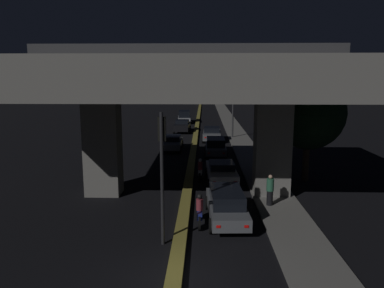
{
  "coord_description": "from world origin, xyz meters",
  "views": [
    {
      "loc": [
        0.96,
        -11.49,
        6.68
      ],
      "look_at": [
        -0.03,
        19.43,
        1.21
      ],
      "focal_mm": 35.0,
      "sensor_mm": 36.0,
      "label": 1
    }
  ],
  "objects_px": {
    "street_lamp": "(230,92)",
    "car_grey_third": "(216,146)",
    "car_grey_lead": "(226,204)",
    "car_black_second_oncoming": "(182,126)",
    "car_grey_lead_oncoming": "(173,142)",
    "motorcycle_blue_filtering_near": "(200,212)",
    "pedestrian_on_sidewalk": "(270,190)",
    "car_silver_third_oncoming": "(184,116)",
    "motorcycle_white_filtering_mid": "(200,170)",
    "traffic_light_left_of_median": "(162,156)",
    "car_grey_fourth": "(212,134)",
    "car_white_second": "(221,172)"
  },
  "relations": [
    {
      "from": "car_grey_lead",
      "to": "car_black_second_oncoming",
      "type": "height_order",
      "value": "car_black_second_oncoming"
    },
    {
      "from": "car_black_second_oncoming",
      "to": "street_lamp",
      "type": "bearing_deg",
      "value": 52.99
    },
    {
      "from": "street_lamp",
      "to": "car_black_second_oncoming",
      "type": "distance_m",
      "value": 8.4
    },
    {
      "from": "traffic_light_left_of_median",
      "to": "street_lamp",
      "type": "height_order",
      "value": "street_lamp"
    },
    {
      "from": "car_grey_lead",
      "to": "car_silver_third_oncoming",
      "type": "relative_size",
      "value": 0.98
    },
    {
      "from": "car_white_second",
      "to": "motorcycle_blue_filtering_near",
      "type": "xyz_separation_m",
      "value": [
        -1.32,
        -7.11,
        -0.1
      ]
    },
    {
      "from": "car_grey_fourth",
      "to": "car_silver_third_oncoming",
      "type": "xyz_separation_m",
      "value": [
        -3.82,
        16.57,
        0.16
      ]
    },
    {
      "from": "car_grey_fourth",
      "to": "car_black_second_oncoming",
      "type": "relative_size",
      "value": 0.99
    },
    {
      "from": "motorcycle_blue_filtering_near",
      "to": "street_lamp",
      "type": "bearing_deg",
      "value": -7.05
    },
    {
      "from": "traffic_light_left_of_median",
      "to": "street_lamp",
      "type": "bearing_deg",
      "value": 80.63
    },
    {
      "from": "street_lamp",
      "to": "car_grey_third",
      "type": "xyz_separation_m",
      "value": [
        -1.84,
        -9.48,
        -4.37
      ]
    },
    {
      "from": "motorcycle_white_filtering_mid",
      "to": "pedestrian_on_sidewalk",
      "type": "bearing_deg",
      "value": -143.17
    },
    {
      "from": "motorcycle_blue_filtering_near",
      "to": "car_grey_lead_oncoming",
      "type": "bearing_deg",
      "value": 8.42
    },
    {
      "from": "traffic_light_left_of_median",
      "to": "pedestrian_on_sidewalk",
      "type": "relative_size",
      "value": 3.31
    },
    {
      "from": "car_grey_third",
      "to": "car_grey_fourth",
      "type": "distance_m",
      "value": 7.37
    },
    {
      "from": "car_silver_third_oncoming",
      "to": "motorcycle_blue_filtering_near",
      "type": "bearing_deg",
      "value": 1.21
    },
    {
      "from": "car_grey_lead",
      "to": "car_grey_lead_oncoming",
      "type": "xyz_separation_m",
      "value": [
        -4.02,
        17.65,
        -0.1
      ]
    },
    {
      "from": "traffic_light_left_of_median",
      "to": "car_grey_lead",
      "type": "height_order",
      "value": "traffic_light_left_of_median"
    },
    {
      "from": "car_grey_lead",
      "to": "motorcycle_blue_filtering_near",
      "type": "height_order",
      "value": "car_grey_lead"
    },
    {
      "from": "car_grey_third",
      "to": "car_grey_lead_oncoming",
      "type": "bearing_deg",
      "value": 59.36
    },
    {
      "from": "car_grey_lead",
      "to": "car_silver_third_oncoming",
      "type": "xyz_separation_m",
      "value": [
        -4.05,
        39.21,
        0.16
      ]
    },
    {
      "from": "car_grey_fourth",
      "to": "motorcycle_white_filtering_mid",
      "type": "relative_size",
      "value": 2.56
    },
    {
      "from": "car_silver_third_oncoming",
      "to": "pedestrian_on_sidewalk",
      "type": "relative_size",
      "value": 2.99
    },
    {
      "from": "traffic_light_left_of_median",
      "to": "car_grey_third",
      "type": "xyz_separation_m",
      "value": [
        2.67,
        17.88,
        -2.87
      ]
    },
    {
      "from": "traffic_light_left_of_median",
      "to": "car_grey_fourth",
      "type": "distance_m",
      "value": 25.53
    },
    {
      "from": "car_grey_lead",
      "to": "motorcycle_white_filtering_mid",
      "type": "relative_size",
      "value": 2.74
    },
    {
      "from": "motorcycle_blue_filtering_near",
      "to": "traffic_light_left_of_median",
      "type": "bearing_deg",
      "value": 144.14
    },
    {
      "from": "car_grey_lead_oncoming",
      "to": "motorcycle_blue_filtering_near",
      "type": "relative_size",
      "value": 2.23
    },
    {
      "from": "car_grey_lead_oncoming",
      "to": "car_black_second_oncoming",
      "type": "bearing_deg",
      "value": 179.11
    },
    {
      "from": "car_grey_lead",
      "to": "car_grey_lead_oncoming",
      "type": "height_order",
      "value": "car_grey_lead"
    },
    {
      "from": "car_white_second",
      "to": "car_grey_fourth",
      "type": "distance_m",
      "value": 16.1
    },
    {
      "from": "car_silver_third_oncoming",
      "to": "motorcycle_white_filtering_mid",
      "type": "relative_size",
      "value": 2.8
    },
    {
      "from": "street_lamp",
      "to": "car_grey_third",
      "type": "bearing_deg",
      "value": -101.0
    },
    {
      "from": "car_grey_fourth",
      "to": "pedestrian_on_sidewalk",
      "type": "bearing_deg",
      "value": -171.21
    },
    {
      "from": "motorcycle_blue_filtering_near",
      "to": "pedestrian_on_sidewalk",
      "type": "distance_m",
      "value": 4.38
    },
    {
      "from": "car_grey_fourth",
      "to": "pedestrian_on_sidewalk",
      "type": "distance_m",
      "value": 20.95
    },
    {
      "from": "motorcycle_white_filtering_mid",
      "to": "motorcycle_blue_filtering_near",
      "type": "bearing_deg",
      "value": -176.82
    },
    {
      "from": "car_white_second",
      "to": "motorcycle_blue_filtering_near",
      "type": "height_order",
      "value": "motorcycle_blue_filtering_near"
    },
    {
      "from": "car_grey_third",
      "to": "car_black_second_oncoming",
      "type": "distance_m",
      "value": 14.48
    },
    {
      "from": "pedestrian_on_sidewalk",
      "to": "car_grey_fourth",
      "type": "bearing_deg",
      "value": 97.13
    },
    {
      "from": "car_silver_third_oncoming",
      "to": "motorcycle_blue_filtering_near",
      "type": "xyz_separation_m",
      "value": [
        2.79,
        -39.78,
        -0.35
      ]
    },
    {
      "from": "car_grey_lead_oncoming",
      "to": "car_grey_third",
      "type": "bearing_deg",
      "value": 59.31
    },
    {
      "from": "car_grey_lead",
      "to": "pedestrian_on_sidewalk",
      "type": "relative_size",
      "value": 2.93
    },
    {
      "from": "car_white_second",
      "to": "car_black_second_oncoming",
      "type": "distance_m",
      "value": 23.04
    },
    {
      "from": "car_grey_lead_oncoming",
      "to": "car_grey_fourth",
      "type": "bearing_deg",
      "value": 143.06
    },
    {
      "from": "car_grey_lead_oncoming",
      "to": "motorcycle_white_filtering_mid",
      "type": "height_order",
      "value": "motorcycle_white_filtering_mid"
    },
    {
      "from": "car_grey_fourth",
      "to": "motorcycle_white_filtering_mid",
      "type": "xyz_separation_m",
      "value": [
        -1.08,
        -15.33,
        -0.2
      ]
    },
    {
      "from": "car_grey_lead_oncoming",
      "to": "car_black_second_oncoming",
      "type": "height_order",
      "value": "car_black_second_oncoming"
    },
    {
      "from": "car_black_second_oncoming",
      "to": "motorcycle_white_filtering_mid",
      "type": "xyz_separation_m",
      "value": [
        2.48,
        -21.94,
        -0.2
      ]
    },
    {
      "from": "car_grey_fourth",
      "to": "street_lamp",
      "type": "bearing_deg",
      "value": -42.08
    }
  ]
}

